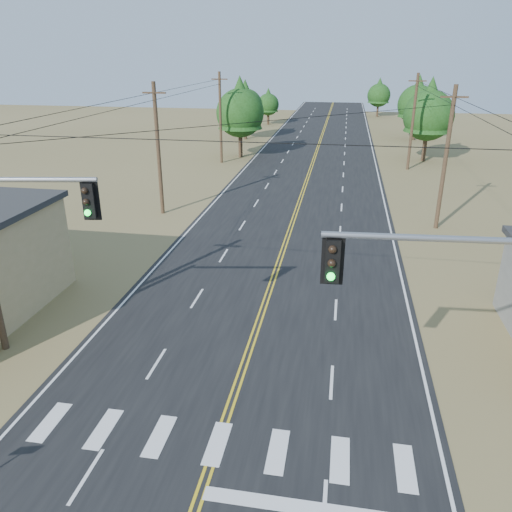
# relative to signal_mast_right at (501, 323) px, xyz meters

# --- Properties ---
(road) EXTENTS (15.00, 200.00, 0.02)m
(road) POSITION_rel_signal_mast_right_xyz_m (-7.84, 22.05, -5.36)
(road) COLOR black
(road) RESTS_ON ground
(utility_pole_left_mid) EXTENTS (1.80, 0.30, 10.00)m
(utility_pole_left_mid) POSITION_rel_signal_mast_right_xyz_m (-18.34, 24.05, -0.25)
(utility_pole_left_mid) COLOR #4C3826
(utility_pole_left_mid) RESTS_ON ground
(utility_pole_left_far) EXTENTS (1.80, 0.30, 10.00)m
(utility_pole_left_far) POSITION_rel_signal_mast_right_xyz_m (-18.34, 44.05, -0.25)
(utility_pole_left_far) COLOR #4C3826
(utility_pole_left_far) RESTS_ON ground
(utility_pole_right_mid) EXTENTS (1.80, 0.30, 10.00)m
(utility_pole_right_mid) POSITION_rel_signal_mast_right_xyz_m (2.66, 24.05, -0.25)
(utility_pole_right_mid) COLOR #4C3826
(utility_pole_right_mid) RESTS_ON ground
(utility_pole_right_far) EXTENTS (1.80, 0.30, 10.00)m
(utility_pole_right_far) POSITION_rel_signal_mast_right_xyz_m (2.66, 44.05, -0.25)
(utility_pole_right_far) COLOR #4C3826
(utility_pole_right_far) RESTS_ON ground
(signal_mast_right) EXTENTS (6.94, 0.88, 7.89)m
(signal_mast_right) POSITION_rel_signal_mast_right_xyz_m (0.00, 0.00, 0.00)
(signal_mast_right) COLOR gray
(signal_mast_right) RESTS_ON ground
(tree_left_near) EXTENTS (5.69, 5.69, 9.49)m
(tree_left_near) POSITION_rel_signal_mast_right_xyz_m (-16.84, 47.80, 0.43)
(tree_left_near) COLOR #3F2D1E
(tree_left_near) RESTS_ON ground
(tree_left_mid) EXTENTS (5.05, 5.05, 8.41)m
(tree_left_mid) POSITION_rel_signal_mast_right_xyz_m (-18.84, 61.21, -0.22)
(tree_left_mid) COLOR #3F2D1E
(tree_left_mid) RESTS_ON ground
(tree_left_far) EXTENTS (3.74, 3.74, 6.23)m
(tree_left_far) POSITION_rel_signal_mast_right_xyz_m (-17.95, 77.56, -1.56)
(tree_left_far) COLOR #3F2D1E
(tree_left_far) RESTS_ON ground
(tree_right_near) EXTENTS (5.69, 5.69, 9.49)m
(tree_right_near) POSITION_rel_signal_mast_right_xyz_m (4.95, 49.08, 0.44)
(tree_right_near) COLOR #3F2D1E
(tree_right_near) RESTS_ON ground
(tree_right_mid) EXTENTS (5.45, 5.45, 9.09)m
(tree_right_mid) POSITION_rel_signal_mast_right_xyz_m (5.53, 64.70, 0.19)
(tree_right_mid) COLOR #3F2D1E
(tree_right_mid) RESTS_ON ground
(tree_right_far) EXTENTS (4.44, 4.44, 7.40)m
(tree_right_far) POSITION_rel_signal_mast_right_xyz_m (1.71, 92.84, -0.84)
(tree_right_far) COLOR #3F2D1E
(tree_right_far) RESTS_ON ground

